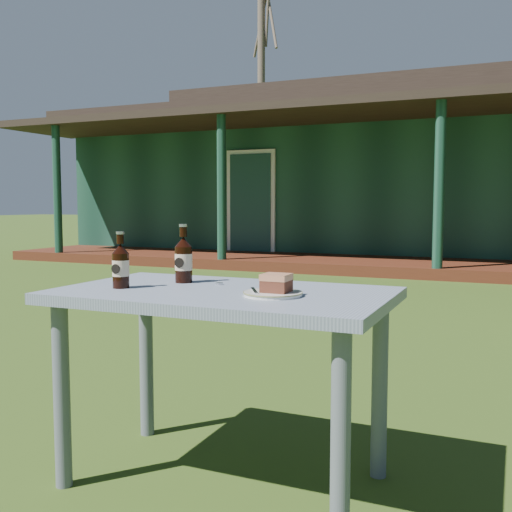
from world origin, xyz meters
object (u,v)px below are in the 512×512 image
at_px(plate, 273,293).
at_px(cake_slice, 276,283).
at_px(cola_bottle_near, 184,259).
at_px(cola_bottle_far, 121,265).
at_px(cafe_table, 223,318).

distance_m(plate, cake_slice, 0.04).
distance_m(cola_bottle_near, cola_bottle_far, 0.26).
bearing_deg(cola_bottle_far, cola_bottle_near, 59.35).
height_order(cake_slice, cola_bottle_far, cola_bottle_far).
distance_m(cafe_table, cake_slice, 0.28).
distance_m(cafe_table, cola_bottle_near, 0.33).
relative_size(cafe_table, cola_bottle_near, 5.16).
relative_size(plate, cola_bottle_far, 0.97).
bearing_deg(cafe_table, cake_slice, -13.03).
height_order(plate, cola_bottle_near, cola_bottle_near).
relative_size(cafe_table, plate, 5.88).
relative_size(cafe_table, cola_bottle_far, 5.70).
bearing_deg(cake_slice, cola_bottle_far, -175.19).
bearing_deg(cake_slice, cola_bottle_near, 159.22).
xyz_separation_m(cake_slice, cola_bottle_far, (-0.60, -0.05, 0.04)).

